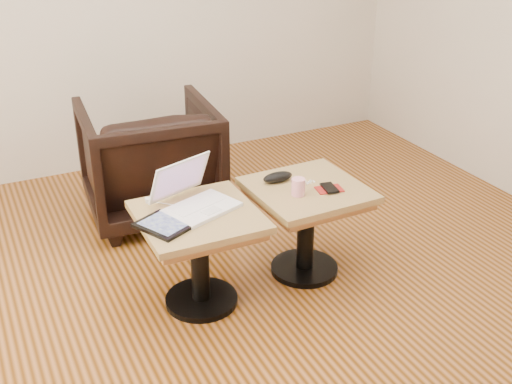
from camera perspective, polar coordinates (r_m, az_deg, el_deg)
name	(u,v)px	position (r m, az deg, el deg)	size (l,w,h in m)	color
room_shell	(259,57)	(2.82, 0.31, 11.93)	(4.52, 4.52, 2.71)	#4F2A08
side_table_left	(199,237)	(3.28, -5.11, -3.97)	(0.60, 0.60, 0.54)	black
side_table_right	(307,209)	(3.55, 4.52, -1.49)	(0.61, 0.61, 0.54)	black
laptop	(195,198)	(3.26, -5.48, -0.54)	(0.44, 0.43, 0.24)	white
tablet	(164,225)	(3.11, -8.19, -2.92)	(0.29, 0.31, 0.02)	black
charging_adapter	(149,200)	(3.36, -9.50, -0.70)	(0.04, 0.04, 0.02)	white
glasses_case	(278,177)	(3.53, 1.94, 1.34)	(0.18, 0.08, 0.06)	black
striped_cup	(298,187)	(3.38, 3.77, 0.46)	(0.07, 0.07, 0.09)	#E43F6E
earbuds_tangle	(309,182)	(3.54, 4.76, 0.90)	(0.07, 0.04, 0.01)	white
phone_on_sleeve	(329,188)	(3.47, 6.54, 0.31)	(0.15, 0.13, 0.02)	maroon
armchair	(150,160)	(4.25, -9.41, 2.80)	(0.83, 0.85, 0.77)	black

